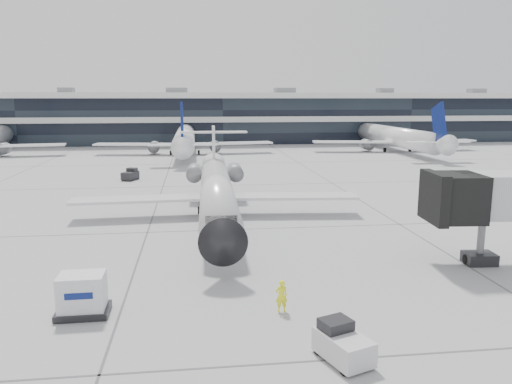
{
  "coord_description": "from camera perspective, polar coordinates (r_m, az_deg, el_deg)",
  "views": [
    {
      "loc": [
        -6.34,
        -37.35,
        10.03
      ],
      "look_at": [
        -1.46,
        1.75,
        2.6
      ],
      "focal_mm": 35.0,
      "sensor_mm": 36.0,
      "label": 1
    }
  ],
  "objects": [
    {
      "name": "regional_jet",
      "position": [
        42.66,
        -4.54,
        0.35
      ],
      "size": [
        24.51,
        30.5,
        7.05
      ],
      "rotation": [
        0.0,
        0.0,
        -0.02
      ],
      "color": "silver",
      "rests_on": "ground"
    },
    {
      "name": "far_tug",
      "position": [
        64.01,
        -14.16,
        1.93
      ],
      "size": [
        2.13,
        2.62,
        1.45
      ],
      "rotation": [
        0.0,
        0.0,
        -0.4
      ],
      "color": "black",
      "rests_on": "ground"
    },
    {
      "name": "terminal",
      "position": [
        119.63,
        -4.1,
        8.24
      ],
      "size": [
        170.0,
        22.0,
        10.0
      ],
      "primitive_type": "cube",
      "color": "black",
      "rests_on": "ground"
    },
    {
      "name": "baggage_tug",
      "position": [
        20.46,
        9.83,
        -16.72
      ],
      "size": [
        2.12,
        2.69,
        1.49
      ],
      "rotation": [
        0.0,
        0.0,
        0.36
      ],
      "color": "silver",
      "rests_on": "ground"
    },
    {
      "name": "traffic_cone",
      "position": [
        52.53,
        -4.84,
        -0.04
      ],
      "size": [
        0.51,
        0.51,
        0.61
      ],
      "rotation": [
        0.0,
        0.0,
        -0.25
      ],
      "color": "red",
      "rests_on": "ground"
    },
    {
      "name": "ground",
      "position": [
        39.19,
        2.45,
        -4.16
      ],
      "size": [
        220.0,
        220.0,
        0.0
      ],
      "primitive_type": "plane",
      "color": "#9B9B9D",
      "rests_on": "ground"
    },
    {
      "name": "ramp_worker",
      "position": [
        24.22,
        2.92,
        -11.76
      ],
      "size": [
        0.59,
        0.4,
        1.58
      ],
      "primitive_type": "imported",
      "rotation": [
        0.0,
        0.0,
        3.18
      ],
      "color": "#F9FF1A",
      "rests_on": "ground"
    },
    {
      "name": "cargo_uld",
      "position": [
        25.11,
        -19.23,
        -11.07
      ],
      "size": [
        2.42,
        1.81,
        1.95
      ],
      "rotation": [
        0.0,
        0.0,
        0.02
      ],
      "color": "black",
      "rests_on": "ground"
    },
    {
      "name": "bg_jet_center",
      "position": [
        92.91,
        -8.11,
        4.38
      ],
      "size": [
        32.0,
        40.0,
        9.6
      ],
      "primitive_type": null,
      "color": "white",
      "rests_on": "ground"
    },
    {
      "name": "bg_jet_right",
      "position": [
        100.5,
        15.41,
        4.57
      ],
      "size": [
        32.0,
        40.0,
        9.6
      ],
      "primitive_type": null,
      "color": "white",
      "rests_on": "ground"
    }
  ]
}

